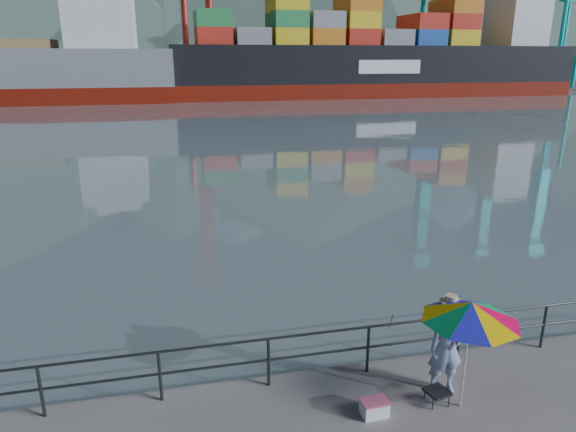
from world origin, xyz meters
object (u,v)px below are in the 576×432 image
object	(u,v)px
cooler_bag	(374,409)
container_ship	(386,58)
beach_umbrella	(471,312)
fisherman	(446,347)

from	to	relation	value
cooler_bag	container_ship	bearing A→B (deg)	63.71
beach_umbrella	cooler_bag	distance (m)	2.39
fisherman	cooler_bag	world-z (taller)	fisherman
container_ship	cooler_bag	bearing A→B (deg)	-113.19
fisherman	beach_umbrella	bearing A→B (deg)	-73.34
cooler_bag	beach_umbrella	bearing A→B (deg)	-7.03
fisherman	container_ship	world-z (taller)	container_ship
cooler_bag	fisherman	bearing A→B (deg)	11.06
fisherman	container_ship	size ratio (longest dim) A/B	0.03
fisherman	container_ship	bearing A→B (deg)	74.92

